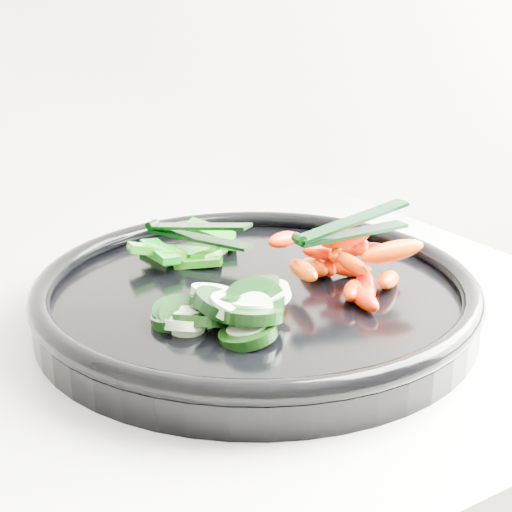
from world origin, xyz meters
TOP-DOWN VIEW (x-y plane):
  - veggie_tray at (0.70, 1.66)m, footprint 0.48×0.48m
  - cucumber_pile at (0.64, 1.62)m, footprint 0.12×0.11m
  - carrot_pile at (0.78, 1.63)m, footprint 0.12×0.15m
  - pepper_pile at (0.68, 1.76)m, footprint 0.12×0.10m
  - tong_carrot at (0.78, 1.63)m, footprint 0.11×0.02m
  - tong_pepper at (0.69, 1.76)m, footprint 0.07×0.11m

SIDE VIEW (x-z plane):
  - veggie_tray at x=0.70m, z-range 0.93..0.97m
  - pepper_pile at x=0.68m, z-range 0.94..0.98m
  - cucumber_pile at x=0.64m, z-range 0.94..0.98m
  - carrot_pile at x=0.78m, z-range 0.95..1.00m
  - tong_pepper at x=0.69m, z-range 0.97..0.99m
  - tong_carrot at x=0.78m, z-range 0.99..1.02m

